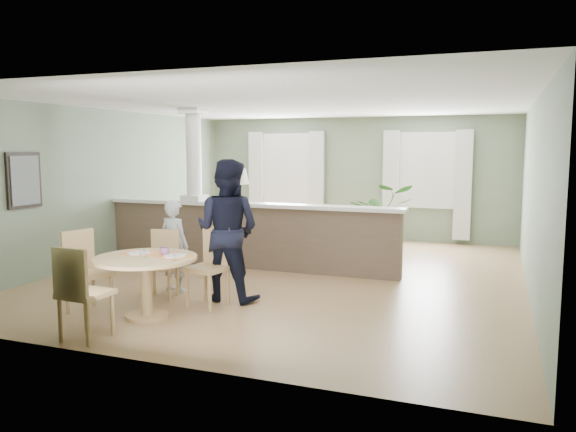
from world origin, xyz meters
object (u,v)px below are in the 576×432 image
at_px(dining_table, 146,269).
at_px(chair_far_boy, 163,260).
at_px(sofa, 278,232).
at_px(child_person, 174,246).
at_px(chair_side, 85,267).
at_px(chair_far_man, 211,262).
at_px(chair_near, 80,289).
at_px(houseplant, 380,219).
at_px(man_person, 227,230).

bearing_deg(dining_table, chair_far_boy, 111.45).
xyz_separation_m(sofa, child_person, (-0.27, -3.24, 0.24)).
distance_m(chair_side, child_person, 1.36).
distance_m(dining_table, chair_side, 0.85).
relative_size(chair_far_man, chair_near, 1.00).
height_order(dining_table, child_person, child_person).
bearing_deg(chair_far_man, chair_near, -99.36).
relative_size(houseplant, dining_table, 1.12).
bearing_deg(man_person, sofa, -78.34).
bearing_deg(chair_far_boy, man_person, -2.65).
xyz_separation_m(chair_near, man_person, (0.70, 2.02, 0.38)).
distance_m(houseplant, man_person, 4.03).
relative_size(chair_far_boy, man_person, 0.49).
relative_size(chair_far_boy, child_person, 0.70).
distance_m(chair_far_boy, man_person, 1.01).
xyz_separation_m(sofa, man_person, (0.62, -3.37, 0.53)).
distance_m(houseplant, chair_far_boy, 4.55).
height_order(houseplant, chair_side, houseplant).
bearing_deg(houseplant, man_person, -108.48).
distance_m(chair_side, man_person, 1.84).
relative_size(chair_far_man, child_person, 0.77).
bearing_deg(man_person, houseplant, -107.30).
bearing_deg(chair_far_boy, child_person, 77.59).
xyz_separation_m(chair_far_boy, chair_near, (0.19, -1.83, 0.05)).
xyz_separation_m(chair_near, chair_side, (-0.69, 0.88, 0.00)).
distance_m(sofa, chair_far_boy, 3.56).
bearing_deg(sofa, chair_far_man, -87.79).
bearing_deg(sofa, chair_side, -105.74).
bearing_deg(chair_far_boy, dining_table, -82.70).
xyz_separation_m(sofa, chair_far_man, (0.53, -3.67, 0.15)).
xyz_separation_m(dining_table, chair_far_man, (0.46, 0.76, -0.03)).
relative_size(dining_table, chair_side, 1.20).
xyz_separation_m(chair_far_boy, man_person, (0.89, 0.18, 0.44)).
relative_size(sofa, dining_table, 2.30).
xyz_separation_m(dining_table, chair_side, (-0.85, -0.08, -0.03)).
xyz_separation_m(houseplant, chair_far_man, (-1.37, -4.11, -0.13)).
relative_size(sofa, chair_side, 2.77).
xyz_separation_m(houseplant, child_person, (-2.17, -3.69, -0.03)).
bearing_deg(chair_near, child_person, -82.13).
bearing_deg(houseplant, chair_far_man, -108.36).
bearing_deg(chair_near, chair_side, -49.31).
height_order(dining_table, man_person, man_person).
xyz_separation_m(chair_far_boy, chair_side, (-0.50, -0.95, 0.06)).
relative_size(dining_table, chair_near, 1.21).
bearing_deg(dining_table, chair_near, -99.18).
height_order(chair_far_boy, chair_side, chair_side).
bearing_deg(child_person, chair_far_boy, 103.41).
bearing_deg(chair_near, chair_far_boy, -81.54).
bearing_deg(child_person, houseplant, -108.84).
bearing_deg(dining_table, man_person, 62.65).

